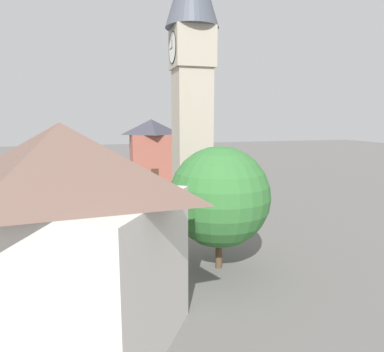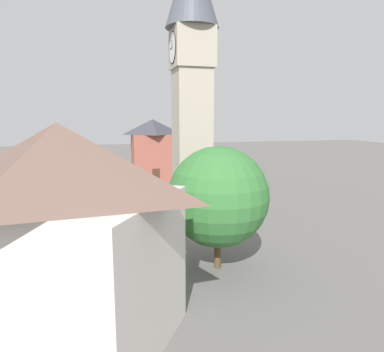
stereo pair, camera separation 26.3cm
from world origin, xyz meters
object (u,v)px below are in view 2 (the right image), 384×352
at_px(tree, 218,197).
at_px(car_silver_kerb, 24,236).
at_px(car_red_corner, 164,200).
at_px(car_white_side, 88,223).
at_px(pedestrian, 219,231).
at_px(building_shop_left, 153,149).
at_px(clock_tower, 192,61).
at_px(car_blue_kerb, 66,205).
at_px(building_terrace_right, 63,233).
at_px(lamp_post, 198,169).

bearing_deg(tree, car_silver_kerb, 59.59).
height_order(car_red_corner, car_white_side, same).
xyz_separation_m(car_red_corner, car_white_side, (-6.32, 7.60, 0.00)).
height_order(pedestrian, building_shop_left, building_shop_left).
xyz_separation_m(clock_tower, car_blue_kerb, (6.79, 11.39, -13.48)).
bearing_deg(clock_tower, tree, 174.04).
bearing_deg(pedestrian, tree, 158.94).
bearing_deg(tree, car_red_corner, 1.73).
relative_size(car_white_side, tree, 0.57).
bearing_deg(building_terrace_right, tree, -59.91).
bearing_deg(tree, building_shop_left, -2.10).
bearing_deg(building_shop_left, car_silver_kerb, 151.41).
xyz_separation_m(car_red_corner, lamp_post, (2.33, -4.47, 2.90)).
bearing_deg(lamp_post, car_red_corner, 117.51).
relative_size(clock_tower, car_blue_kerb, 5.72).
bearing_deg(building_shop_left, clock_tower, 179.54).
relative_size(car_silver_kerb, lamp_post, 0.75).
bearing_deg(car_red_corner, lamp_post, -62.49).
distance_m(pedestrian, tree, 5.51).
relative_size(pedestrian, lamp_post, 0.30).
xyz_separation_m(tree, lamp_post, (18.10, -3.99, -0.98)).
bearing_deg(building_terrace_right, pedestrian, -48.75).
height_order(car_white_side, tree, tree).
xyz_separation_m(car_blue_kerb, building_terrace_right, (-21.57, -1.74, 3.98)).
bearing_deg(building_shop_left, lamp_post, -169.34).
relative_size(clock_tower, building_shop_left, 2.61).
distance_m(car_blue_kerb, car_white_side, 7.49).
relative_size(car_silver_kerb, tree, 0.54).
distance_m(car_silver_kerb, lamp_post, 19.99).
xyz_separation_m(car_white_side, building_shop_left, (23.43, -9.29, 3.97)).
height_order(clock_tower, building_shop_left, clock_tower).
relative_size(tree, building_shop_left, 0.84).
bearing_deg(car_red_corner, car_silver_kerb, 124.38).
relative_size(clock_tower, car_white_side, 5.47).
height_order(car_red_corner, building_shop_left, building_shop_left).
relative_size(tree, lamp_post, 1.40).
height_order(car_red_corner, lamp_post, lamp_post).
bearing_deg(car_red_corner, car_white_side, 129.75).
relative_size(car_blue_kerb, tree, 0.55).
bearing_deg(building_shop_left, tree, 177.90).
bearing_deg(car_white_side, car_red_corner, -50.25).
distance_m(tree, lamp_post, 18.56).
xyz_separation_m(car_white_side, pedestrian, (-5.57, -9.57, 0.25)).
bearing_deg(clock_tower, building_shop_left, -0.46).
xyz_separation_m(tree, building_terrace_right, (-5.00, 8.62, 0.10)).
bearing_deg(car_silver_kerb, lamp_post, -57.37).
distance_m(pedestrian, building_shop_left, 29.24).
xyz_separation_m(car_silver_kerb, car_red_corner, (8.34, -12.19, 0.00)).
xyz_separation_m(car_red_corner, building_shop_left, (17.11, -1.68, 3.97)).
height_order(clock_tower, car_blue_kerb, clock_tower).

